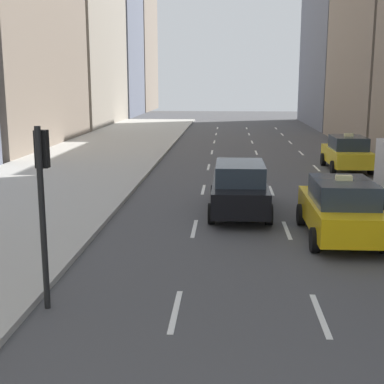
# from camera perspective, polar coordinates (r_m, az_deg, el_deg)

# --- Properties ---
(sidewalk_left) EXTENTS (8.00, 66.00, 0.15)m
(sidewalk_left) POSITION_cam_1_polar(r_m,az_deg,el_deg) (30.06, -11.24, 3.20)
(sidewalk_left) COLOR #ADAAA3
(sidewalk_left) RESTS_ON ground
(lane_markings) EXTENTS (5.72, 56.00, 0.01)m
(lane_markings) POSITION_cam_1_polar(r_m,az_deg,el_deg) (25.17, 7.91, 1.52)
(lane_markings) COLOR white
(lane_markings) RESTS_ON ground
(taxi_lead) EXTENTS (2.02, 4.40, 1.87)m
(taxi_lead) POSITION_cam_1_polar(r_m,az_deg,el_deg) (28.13, 16.18, 4.04)
(taxi_lead) COLOR yellow
(taxi_lead) RESTS_ON ground
(taxi_second) EXTENTS (2.02, 4.40, 1.87)m
(taxi_second) POSITION_cam_1_polar(r_m,az_deg,el_deg) (15.71, 15.57, -1.71)
(taxi_second) COLOR yellow
(taxi_second) RESTS_ON ground
(sedan_black_near) EXTENTS (2.02, 4.81, 1.77)m
(sedan_black_near) POSITION_cam_1_polar(r_m,az_deg,el_deg) (18.09, 5.09, 0.48)
(sedan_black_near) COLOR black
(sedan_black_near) RESTS_ON ground
(traffic_light_pole) EXTENTS (0.24, 0.42, 3.60)m
(traffic_light_pole) POSITION_cam_1_polar(r_m,az_deg,el_deg) (10.61, -15.66, 0.41)
(traffic_light_pole) COLOR black
(traffic_light_pole) RESTS_ON ground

